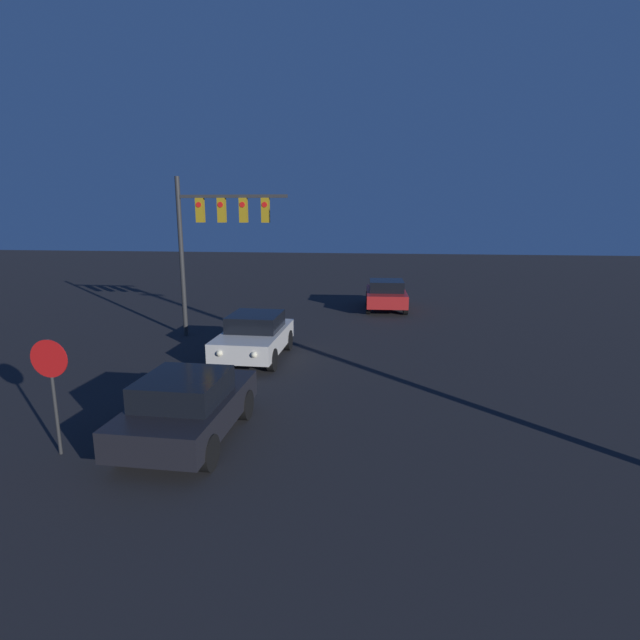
# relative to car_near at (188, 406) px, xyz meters

# --- Properties ---
(car_near) EXTENTS (2.09, 4.07, 1.50)m
(car_near) POSITION_rel_car_near_xyz_m (0.00, 0.00, 0.00)
(car_near) COLOR black
(car_near) RESTS_ON ground_plane
(car_mid) EXTENTS (2.07, 4.06, 1.50)m
(car_mid) POSITION_rel_car_near_xyz_m (-0.05, 6.17, 0.00)
(car_mid) COLOR beige
(car_mid) RESTS_ON ground_plane
(car_far) EXTENTS (2.07, 4.06, 1.50)m
(car_far) POSITION_rel_car_near_xyz_m (4.45, 15.21, 0.00)
(car_far) COLOR #B21E1E
(car_far) RESTS_ON ground_plane
(traffic_signal_mast) EXTENTS (4.28, 0.30, 6.13)m
(traffic_signal_mast) POSITION_rel_car_near_xyz_m (-2.24, 8.99, 3.50)
(traffic_signal_mast) COLOR #2D2D2D
(traffic_signal_mast) RESTS_ON ground_plane
(stop_sign) EXTENTS (0.77, 0.07, 2.42)m
(stop_sign) POSITION_rel_car_near_xyz_m (-2.39, -0.92, 0.92)
(stop_sign) COLOR #2D2D2D
(stop_sign) RESTS_ON ground_plane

